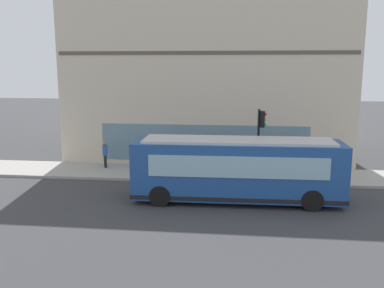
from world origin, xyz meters
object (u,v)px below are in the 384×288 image
Objects in this scene: city_bus_nearside at (237,170)px; fire_hydrant at (193,169)px; pedestrian_by_light_pole at (140,152)px; pedestrian_near_building_entrance at (231,160)px; traffic_light_near_corner at (261,131)px; pedestrian_near_hydrant at (105,153)px.

city_bus_nearside reaches higher than fire_hydrant.
fire_hydrant is at bearing -111.68° from pedestrian_by_light_pole.
pedestrian_near_building_entrance is 1.02× the size of pedestrian_by_light_pole.
pedestrian_near_building_entrance is (-0.39, -2.22, 0.68)m from fire_hydrant.
city_bus_nearside is 5.60× the size of pedestrian_near_building_entrance.
pedestrian_near_building_entrance reaches higher than pedestrian_by_light_pole.
fire_hydrant is at bearing 32.18° from city_bus_nearside.
traffic_light_near_corner reaches higher than pedestrian_near_building_entrance.
pedestrian_by_light_pole is at bearing 68.32° from fire_hydrant.
fire_hydrant is at bearing 77.70° from traffic_light_near_corner.
traffic_light_near_corner reaches higher than pedestrian_by_light_pole.
city_bus_nearside reaches higher than pedestrian_near_hydrant.
fire_hydrant is at bearing 80.04° from pedestrian_near_building_entrance.
fire_hydrant is 2.35m from pedestrian_near_building_entrance.
pedestrian_near_building_entrance is (0.45, 1.64, -1.76)m from traffic_light_near_corner.
fire_hydrant is 0.44× the size of pedestrian_near_hydrant.
pedestrian_by_light_pole reaches higher than pedestrian_near_hydrant.
pedestrian_near_hydrant is (1.09, 5.72, 0.60)m from fire_hydrant.
city_bus_nearside is at bearing -174.20° from pedestrian_near_building_entrance.
pedestrian_by_light_pole is at bearing 72.65° from pedestrian_near_building_entrance.
fire_hydrant is 5.85m from pedestrian_near_hydrant.
pedestrian_by_light_pole is (0.33, -2.15, 0.06)m from pedestrian_near_hydrant.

